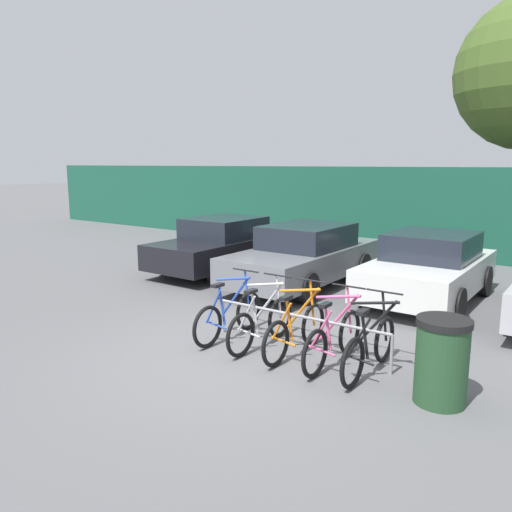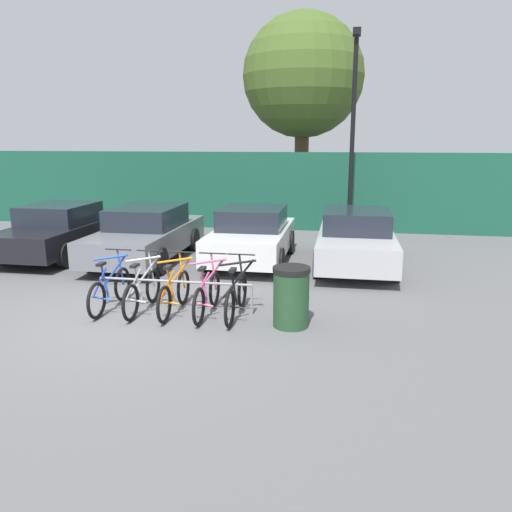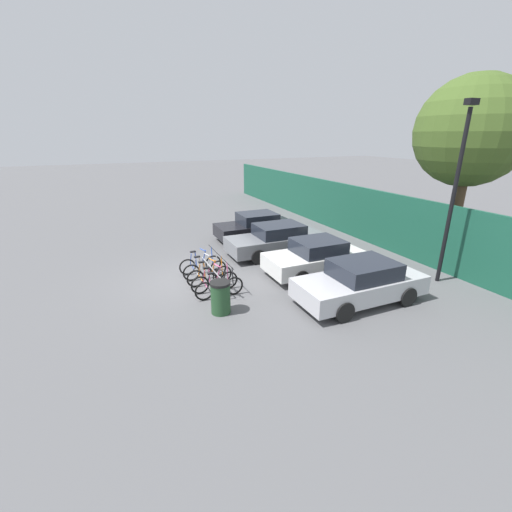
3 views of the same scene
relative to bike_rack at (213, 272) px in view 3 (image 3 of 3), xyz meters
The scene contains 15 objects.
ground_plane 1.04m from the bike_rack, 132.94° to the right, with size 120.00×120.00×0.00m, color #59595B.
hoarding_wall 8.89m from the bike_rack, 94.07° to the left, with size 36.00×0.16×2.67m, color #19513D.
bike_rack is the anchor object (origin of this frame).
bicycle_blue 1.21m from the bike_rack, behind, with size 0.68×1.71×1.05m.
bicycle_silver 0.59m from the bike_rack, 165.22° to the right, with size 0.68×1.71×1.05m.
bicycle_orange 0.18m from the bike_rack, 72.58° to the right, with size 0.68×1.71×1.05m.
bicycle_pink 0.68m from the bike_rack, 12.67° to the right, with size 0.68×1.71×1.05m.
bicycle_black 1.21m from the bike_rack, ahead, with size 0.68×1.71×1.05m.
car_black 5.88m from the bike_rack, 140.52° to the left, with size 1.91×4.09×1.40m.
car_grey 4.20m from the bike_rack, 118.77° to the left, with size 1.91×4.53×1.40m.
car_white 4.04m from the bike_rack, 79.74° to the left, with size 1.91×3.92×1.40m.
car_silver 5.19m from the bike_rack, 49.96° to the left, with size 1.91×4.29×1.40m.
lamp_post 8.98m from the bike_rack, 67.83° to the left, with size 0.24×0.44×6.31m.
trash_bin 2.24m from the bike_rack, 11.17° to the right, with size 0.63×0.63×1.03m.
tree_behind_hoarding 11.75m from the bike_rack, 82.63° to the left, with size 4.38×4.38×7.52m.
Camera 3 is at (11.90, -2.59, 5.24)m, focal length 24.00 mm.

